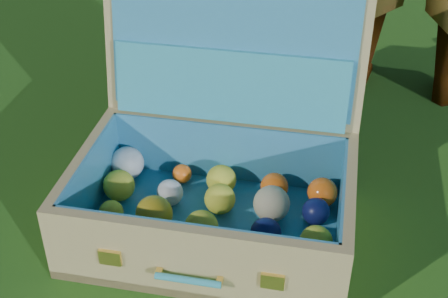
% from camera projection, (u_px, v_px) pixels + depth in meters
% --- Properties ---
extents(ground, '(60.00, 60.00, 0.00)m').
position_uv_depth(ground, '(229.00, 206.00, 1.67)').
color(ground, '#215114').
rests_on(ground, ground).
extents(stray_ball, '(0.08, 0.08, 0.08)m').
position_uv_depth(stray_ball, '(98.00, 166.00, 1.76)').
color(stray_ball, '#3B5F9B').
rests_on(stray_ball, ground).
extents(suitcase, '(0.74, 0.65, 0.65)m').
position_uv_depth(suitcase, '(220.00, 155.00, 1.55)').
color(suitcase, tan).
rests_on(suitcase, ground).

